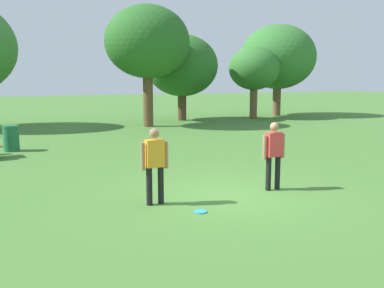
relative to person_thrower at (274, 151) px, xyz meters
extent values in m
plane|color=#447530|center=(-1.11, -0.04, -0.94)|extent=(120.00, 120.00, 0.00)
cylinder|color=black|center=(0.13, 0.00, -0.53)|extent=(0.13, 0.13, 0.82)
cylinder|color=black|center=(-0.13, 0.00, -0.53)|extent=(0.13, 0.13, 0.82)
cube|color=#D83838|center=(0.00, 0.00, 0.17)|extent=(0.38, 0.23, 0.58)
sphere|color=#9E7051|center=(0.00, 0.00, 0.59)|extent=(0.21, 0.21, 0.21)
cylinder|color=#9E7051|center=(0.26, 0.00, 0.12)|extent=(0.09, 0.09, 0.58)
cylinder|color=#9E7051|center=(-0.26, 0.00, 0.12)|extent=(0.09, 0.09, 0.58)
cylinder|color=black|center=(-3.12, -0.05, -0.53)|extent=(0.13, 0.13, 0.82)
cylinder|color=black|center=(-2.86, -0.05, -0.53)|extent=(0.13, 0.13, 0.82)
cube|color=orange|center=(-2.99, -0.05, 0.17)|extent=(0.38, 0.23, 0.58)
sphere|color=#9E7051|center=(-2.99, -0.05, 0.59)|extent=(0.21, 0.21, 0.21)
cylinder|color=#9E7051|center=(-3.25, -0.05, 0.12)|extent=(0.09, 0.09, 0.58)
cylinder|color=#9E7051|center=(-2.73, -0.05, 0.12)|extent=(0.09, 0.09, 0.58)
cylinder|color=#2D9EDB|center=(-2.33, -0.93, -0.93)|extent=(0.26, 0.26, 0.03)
cylinder|color=#1E663D|center=(-5.80, 8.48, -0.49)|extent=(0.56, 0.56, 0.90)
cylinder|color=#287A4B|center=(-5.80, 8.48, -0.01)|extent=(0.59, 0.59, 0.06)
cylinder|color=brown|center=(1.27, 14.27, 0.73)|extent=(0.54, 0.54, 3.35)
ellipsoid|color=#286023|center=(1.27, 14.27, 3.68)|extent=(4.62, 4.62, 3.92)
cylinder|color=#4C3823|center=(4.29, 16.82, 0.16)|extent=(0.54, 0.54, 2.20)
ellipsoid|color=#286023|center=(4.29, 16.82, 2.50)|extent=(4.52, 4.52, 3.84)
cylinder|color=brown|center=(9.13, 16.14, 0.25)|extent=(0.49, 0.49, 2.39)
ellipsoid|color=#33702D|center=(9.13, 16.14, 2.37)|extent=(3.35, 3.35, 2.85)
cylinder|color=brown|center=(11.78, 17.37, 0.40)|extent=(0.57, 0.57, 2.69)
ellipsoid|color=#33702D|center=(11.78, 17.37, 3.20)|extent=(5.28, 5.28, 4.49)
camera|label=1|loc=(-5.71, -8.51, 1.74)|focal=40.00mm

